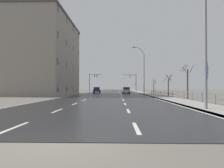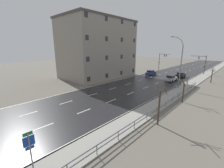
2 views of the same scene
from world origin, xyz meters
name	(u,v)px [view 1 (image 1 of 2)]	position (x,y,z in m)	size (l,w,h in m)	color
ground_plane	(111,93)	(0.00, 48.00, -0.06)	(160.00, 160.00, 0.12)	#666056
road_asphalt_strip	(112,92)	(0.00, 60.00, 0.01)	(14.00, 120.00, 0.03)	#232326
sidewalk_right	(138,92)	(8.43, 60.00, 0.06)	(3.00, 120.00, 0.12)	gray
guardrail	(175,93)	(9.85, 23.00, 0.71)	(0.07, 39.12, 1.00)	#515459
street_lamp_foreground	(203,34)	(7.42, 8.00, 5.20)	(2.66, 0.24, 10.66)	slate
street_lamp_midground	(143,71)	(7.42, 38.79, 5.17)	(2.67, 0.24, 10.60)	slate
highway_sign	(206,79)	(8.39, 9.71, 2.22)	(0.09, 0.68, 3.46)	slate
traffic_signal_right	(134,80)	(7.12, 60.84, 3.88)	(4.49, 0.36, 5.95)	#38383A
traffic_signal_left	(92,79)	(-6.95, 61.95, 4.19)	(4.13, 0.36, 6.20)	#38383A
car_far_left	(97,90)	(-3.94, 48.22, 0.80)	(1.95, 4.16, 1.57)	navy
car_far_right	(126,90)	(4.08, 50.93, 0.80)	(2.00, 4.19, 1.57)	black
car_near_right	(126,90)	(3.87, 44.25, 0.80)	(1.89, 4.13, 1.57)	#B7B7BC
brick_building	(41,57)	(-14.78, 36.28, 8.03)	(13.04, 20.39, 16.04)	gray
bare_tree_near	(187,82)	(11.18, 21.75, 2.32)	(1.60, 1.64, 4.85)	#423328
bare_tree_mid	(168,85)	(10.92, 30.81, 1.90)	(1.47, 1.64, 3.87)	#423328
bare_tree_far	(154,86)	(11.70, 49.29, 1.83)	(1.30, 1.40, 3.96)	#423328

